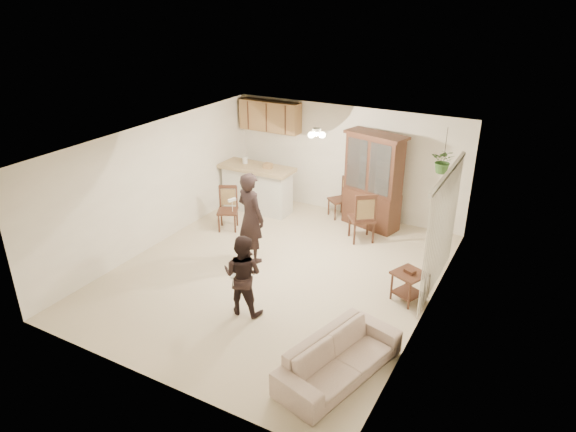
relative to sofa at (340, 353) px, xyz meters
The scene contains 23 objects.
floor 2.90m from the sofa, 137.40° to the left, with size 6.50×6.50×0.00m, color beige.
ceiling 3.59m from the sofa, 137.40° to the left, with size 5.50×6.50×0.02m, color silver.
wall_back 5.69m from the sofa, 112.19° to the left, with size 5.50×0.02×2.50m, color white.
wall_front 2.64m from the sofa, 148.51° to the right, with size 5.50×0.02×2.50m, color white.
wall_left 5.32m from the sofa, 158.18° to the left, with size 0.02×6.50×2.50m, color white.
wall_right 2.23m from the sofa, 72.14° to the left, with size 0.02×6.50×2.50m, color white.
breakfast_bar 5.86m from the sofa, 132.72° to the left, with size 1.60×0.55×1.00m, color silver.
bar_top 5.89m from the sofa, 132.72° to the left, with size 1.75×0.70×0.08m, color tan.
upper_cabinets 6.66m from the sofa, 128.69° to the left, with size 1.50×0.34×0.70m, color olive.
vertical_blinds 3.00m from the sofa, 78.33° to the left, with size 0.06×2.30×2.10m, color beige, non-canonical shape.
ceiling_fixture 4.21m from the sofa, 121.38° to the left, with size 0.36×0.36×0.20m, color #F5E7B8, non-canonical shape.
hanging_plant 4.60m from the sofa, 87.65° to the left, with size 0.43×0.37×0.48m, color #265020.
plant_cord 4.72m from the sofa, 87.65° to the left, with size 0.01×0.01×0.65m, color black.
sofa is the anchor object (origin of this frame).
adult 3.59m from the sofa, 141.97° to the left, with size 0.66×0.43×1.80m, color black.
child 2.09m from the sofa, 162.05° to the left, with size 0.66×0.51×1.35m, color black.
china_hutch 4.98m from the sofa, 105.51° to the left, with size 1.42×0.84×2.10m.
side_table 2.26m from the sofa, 82.84° to the left, with size 0.64×0.64×0.59m.
chair_bar 5.04m from the sofa, 142.15° to the left, with size 0.57×0.57×0.95m.
chair_hutch_left 5.32m from the sofa, 113.74° to the left, with size 0.57×0.57×0.92m.
chair_hutch_right 4.19m from the sofa, 107.30° to the left, with size 0.68×0.68×1.09m.
controller_adult 3.57m from the sofa, 148.49° to the left, with size 0.05×0.15×0.05m, color white.
controller_child 2.01m from the sofa, behind, with size 0.04×0.12×0.04m, color white.
Camera 1 is at (4.17, -7.14, 4.86)m, focal length 32.00 mm.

